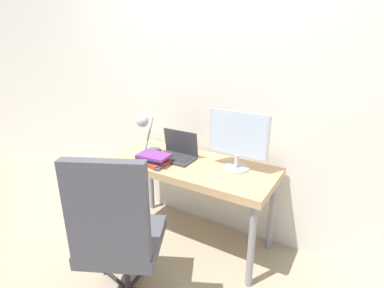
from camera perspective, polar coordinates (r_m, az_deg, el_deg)
The scene contains 10 objects.
ground_plane at distance 2.64m, azimuth -3.63°, elevation -20.94°, with size 12.00×12.00×0.00m, color tan.
wall_back at distance 2.59m, azimuth 4.10°, elevation 10.51°, with size 8.00×0.05×2.60m.
desk at distance 2.48m, azimuth -0.09°, elevation -5.27°, with size 1.38×0.59×0.74m.
laptop at distance 2.53m, azimuth -2.91°, elevation -1.68°, with size 0.33×0.22×0.23m.
monitor at distance 2.29m, azimuth 8.77°, elevation 1.05°, with size 0.47×0.20×0.46m.
desk_lamp at distance 2.56m, azimuth -8.94°, elevation 3.19°, with size 0.12×0.25×0.36m.
office_chair at distance 1.98m, azimuth -14.13°, elevation -15.81°, with size 0.67×0.67×1.11m.
book_stack at distance 2.44m, azimuth -7.39°, elevation -2.81°, with size 0.28×0.22×0.08m.
tv_remote at distance 2.37m, azimuth -5.87°, elevation -4.25°, with size 0.06×0.16×0.02m.
game_controller at distance 2.49m, azimuth -8.50°, elevation -2.95°, with size 0.16×0.09×0.04m.
Camera 1 is at (1.16, -1.62, 1.73)m, focal length 28.00 mm.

